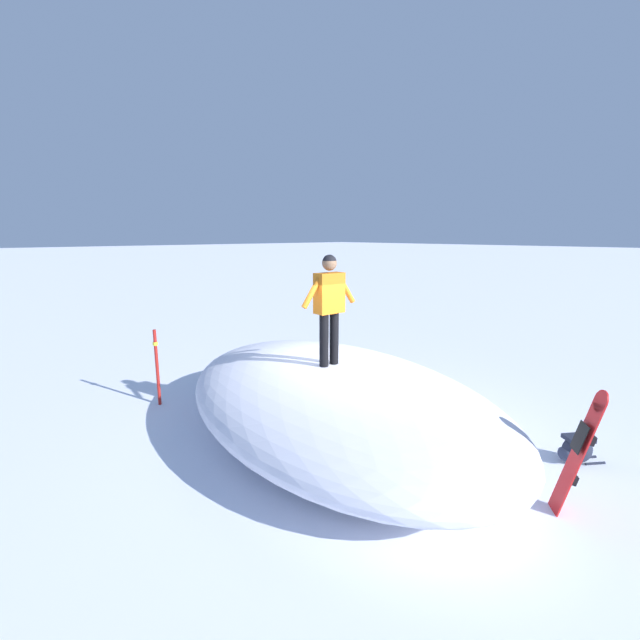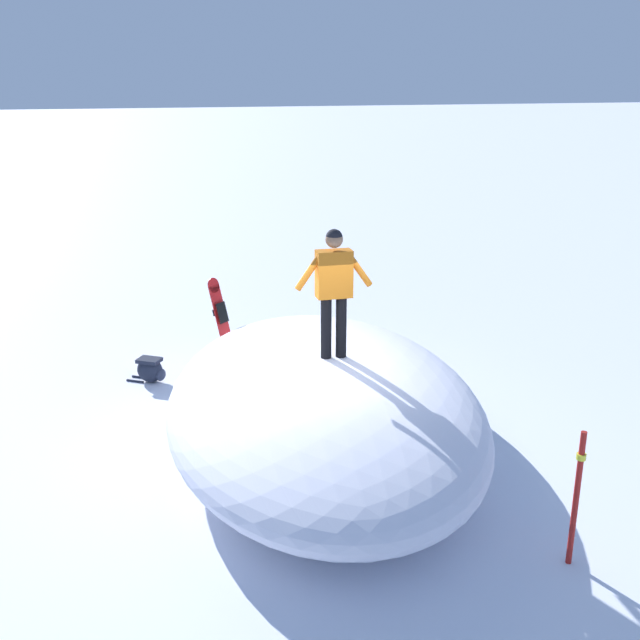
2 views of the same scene
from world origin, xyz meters
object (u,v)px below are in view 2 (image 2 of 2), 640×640
at_px(snowboard_primary_upright, 222,322).
at_px(trail_marker_pole, 576,495).
at_px(snowboarder_standing, 334,282).
at_px(backpack_near, 151,370).

relative_size(snowboard_primary_upright, trail_marker_pole, 1.04).
bearing_deg(snowboarder_standing, trail_marker_pole, 114.07).
height_order(snowboard_primary_upright, backpack_near, snowboard_primary_upright).
height_order(snowboard_primary_upright, trail_marker_pole, snowboard_primary_upright).
distance_m(snowboarder_standing, snowboard_primary_upright, 3.69).
height_order(snowboarder_standing, trail_marker_pole, snowboarder_standing).
height_order(snowboarder_standing, snowboard_primary_upright, snowboarder_standing).
bearing_deg(snowboard_primary_upright, snowboarder_standing, 104.87).
relative_size(snowboarder_standing, snowboard_primary_upright, 1.10).
xyz_separation_m(backpack_near, trail_marker_pole, (-3.57, 6.13, 0.57)).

